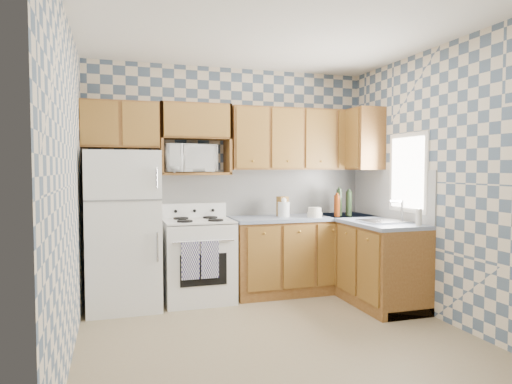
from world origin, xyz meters
TOP-DOWN VIEW (x-y plane):
  - floor at (0.00, 0.00)m, footprint 3.40×3.40m
  - back_wall at (0.00, 1.60)m, footprint 3.40×0.02m
  - right_wall at (1.70, 0.00)m, footprint 0.02×3.20m
  - backsplash_back at (0.40, 1.59)m, footprint 2.60×0.02m
  - backsplash_right at (1.69, 0.80)m, footprint 0.02×1.60m
  - refrigerator at (-1.27, 1.25)m, footprint 0.75×0.70m
  - stove_body at (-0.47, 1.28)m, footprint 0.76×0.65m
  - cooktop at (-0.47, 1.28)m, footprint 0.76×0.65m
  - backguard at (-0.47, 1.55)m, footprint 0.76×0.08m
  - dish_towel_left at (-0.61, 0.93)m, footprint 0.19×0.02m
  - dish_towel_right at (-0.41, 0.93)m, footprint 0.19×0.02m
  - base_cabinets_back at (0.82, 1.30)m, footprint 1.75×0.60m
  - base_cabinets_right at (1.40, 0.80)m, footprint 0.60×1.60m
  - countertop_back at (0.82, 1.30)m, footprint 1.77×0.63m
  - countertop_right at (1.40, 0.80)m, footprint 0.63×1.60m
  - upper_cabinets_back at (0.82, 1.44)m, footprint 1.75×0.33m
  - upper_cabinets_fridge at (-1.29, 1.44)m, footprint 0.82×0.33m
  - upper_cabinets_right at (1.53, 1.25)m, footprint 0.33×0.70m
  - microwave_shelf at (-0.47, 1.44)m, footprint 0.80×0.33m
  - microwave at (-0.55, 1.44)m, footprint 0.66×0.53m
  - sink at (1.40, 0.45)m, footprint 0.48×0.40m
  - window at (1.69, 0.45)m, footprint 0.02×0.66m
  - bottle_0 at (1.24, 1.18)m, footprint 0.07×0.07m
  - bottle_1 at (1.34, 1.12)m, footprint 0.07×0.07m
  - bottle_2 at (1.39, 1.22)m, footprint 0.07×0.07m
  - bottle_3 at (1.17, 1.10)m, footprint 0.07×0.07m
  - knife_block at (0.56, 1.32)m, footprint 0.13×0.13m
  - electric_kettle at (0.55, 1.27)m, footprint 0.14×0.14m
  - food_containers at (0.89, 1.13)m, footprint 0.17×0.17m
  - soap_bottle at (1.57, 0.10)m, footprint 0.06×0.06m

SIDE VIEW (x-z plane):
  - floor at x=0.00m, z-range 0.00..0.00m
  - base_cabinets_back at x=0.82m, z-range 0.00..0.88m
  - base_cabinets_right at x=1.40m, z-range 0.00..0.88m
  - stove_body at x=-0.47m, z-range 0.00..0.90m
  - dish_towel_left at x=-0.61m, z-range 0.33..0.73m
  - dish_towel_right at x=-0.41m, z-range 0.33..0.73m
  - refrigerator at x=-1.27m, z-range 0.00..1.68m
  - countertop_back at x=0.82m, z-range 0.88..0.92m
  - countertop_right at x=1.40m, z-range 0.88..0.92m
  - cooktop at x=-0.47m, z-range 0.89..0.92m
  - sink at x=1.40m, z-range 0.91..0.94m
  - food_containers at x=0.89m, z-range 0.92..1.04m
  - backguard at x=-0.47m, z-range 0.92..1.08m
  - soap_bottle at x=1.57m, z-range 0.92..1.09m
  - electric_kettle at x=0.55m, z-range 0.92..1.10m
  - knife_block at x=0.56m, z-range 0.92..1.16m
  - bottle_3 at x=1.17m, z-range 0.92..1.18m
  - bottle_2 at x=1.39m, z-range 0.92..1.20m
  - bottle_1 at x=1.34m, z-range 0.92..1.22m
  - bottle_0 at x=1.24m, z-range 0.92..1.24m
  - backsplash_back at x=0.40m, z-range 0.92..1.48m
  - backsplash_right at x=1.69m, z-range 0.92..1.48m
  - back_wall at x=0.00m, z-range 0.00..2.70m
  - right_wall at x=1.70m, z-range 0.00..2.70m
  - microwave_shelf at x=-0.47m, z-range 1.42..1.45m
  - window at x=1.69m, z-range 1.02..1.88m
  - microwave at x=-0.55m, z-range 1.45..1.77m
  - upper_cabinets_back at x=0.82m, z-range 1.48..2.22m
  - upper_cabinets_right at x=1.53m, z-range 1.48..2.22m
  - upper_cabinets_fridge at x=-1.29m, z-range 1.72..2.22m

